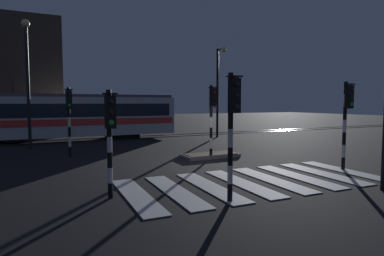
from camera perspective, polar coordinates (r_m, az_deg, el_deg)
ground_plane at (r=13.91m, az=3.36°, el=-6.57°), size 120.00×120.00×0.00m
rail_near at (r=24.62m, az=-10.09°, el=-1.79°), size 80.00×0.12×0.03m
rail_far at (r=26.00m, az=-10.97°, el=-1.48°), size 80.00×0.12×0.03m
crosswalk_zebra at (r=11.37m, az=11.19°, el=-9.09°), size 9.11×4.31×0.02m
traffic_island at (r=16.00m, az=3.21°, el=-4.80°), size 2.76×1.23×0.18m
traffic_light_corner_far_left at (r=17.00m, az=-20.74°, el=2.79°), size 0.36×0.42×3.41m
traffic_light_median_centre at (r=15.26m, az=3.53°, el=3.07°), size 0.36×0.42×3.48m
traffic_light_kerb_mid_left at (r=8.58m, az=7.09°, el=1.84°), size 0.36×0.42×3.44m
traffic_light_corner_near_left at (r=9.12m, az=-14.17°, el=0.08°), size 0.36×0.42×3.01m
traffic_light_corner_near_right at (r=14.08m, az=25.50°, el=2.56°), size 0.36×0.42×3.48m
street_lamp_trackside_left at (r=20.73m, az=-26.88°, el=9.15°), size 0.44×1.21×7.14m
street_lamp_trackside_right at (r=25.04m, az=4.78°, el=8.28°), size 0.44×1.21×6.80m
tram at (r=24.31m, az=-22.80°, el=1.95°), size 16.88×2.58×4.15m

